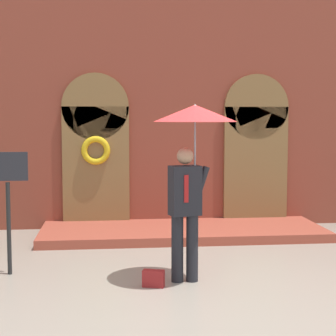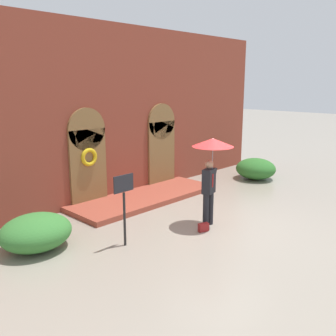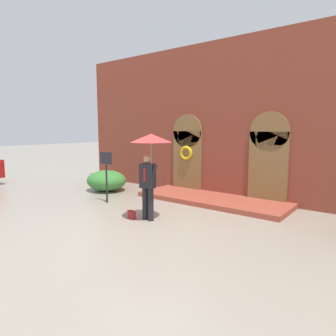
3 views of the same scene
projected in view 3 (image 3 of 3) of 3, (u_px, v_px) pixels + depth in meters
ground_plane at (154, 224)px, 7.89m from camera, size 80.00×80.00×0.00m
building_facade at (228, 123)px, 10.79m from camera, size 14.00×2.30×5.60m
person_with_umbrella at (150, 151)px, 7.94m from camera, size 1.10×1.10×2.36m
handbag at (132, 215)px, 8.34m from camera, size 0.30×0.20×0.22m
sign_post at (106, 169)px, 10.02m from camera, size 0.56×0.06×1.72m
shrub_left at (106, 180)px, 12.10m from camera, size 1.66×1.49×0.82m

